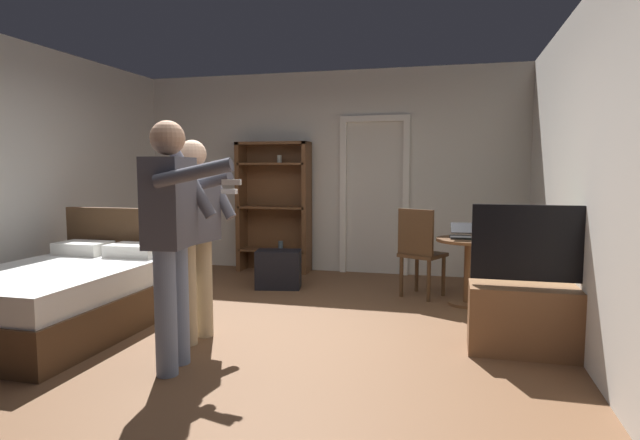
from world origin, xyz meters
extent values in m
plane|color=brown|center=(0.00, 0.00, 0.00)|extent=(6.56, 6.56, 0.00)
cube|color=beige|center=(0.00, 3.04, 1.37)|extent=(5.52, 0.12, 2.75)
cube|color=beige|center=(2.70, 0.00, 1.37)|extent=(0.12, 6.20, 2.75)
cube|color=white|center=(0.24, 2.96, 1.02)|extent=(0.08, 0.08, 2.05)
cube|color=white|center=(1.09, 2.96, 1.02)|extent=(0.08, 0.08, 2.05)
cube|color=white|center=(0.67, 2.96, 2.09)|extent=(0.93, 0.08, 0.08)
cube|color=#4C331E|center=(-1.61, -0.27, 0.17)|extent=(1.34, 1.99, 0.35)
cube|color=white|center=(-1.61, -0.27, 0.46)|extent=(1.28, 1.93, 0.22)
cube|color=#4C331E|center=(-1.61, 0.68, 0.51)|extent=(1.34, 0.08, 1.02)
cube|color=white|center=(-1.91, 0.42, 0.63)|extent=(0.50, 0.34, 0.12)
cube|color=white|center=(-1.32, 0.42, 0.63)|extent=(0.50, 0.34, 0.12)
cube|color=brown|center=(-1.18, 2.78, 0.90)|extent=(0.06, 0.32, 1.79)
cube|color=brown|center=(-0.23, 2.78, 0.90)|extent=(0.06, 0.32, 1.79)
cube|color=brown|center=(-0.70, 2.78, 1.77)|extent=(1.01, 0.32, 0.04)
cube|color=brown|center=(-0.70, 2.93, 0.90)|extent=(1.01, 0.02, 1.79)
cube|color=brown|center=(-0.70, 2.78, 0.30)|extent=(0.95, 0.32, 0.03)
cylinder|color=#445664|center=(-0.60, 2.78, 0.37)|extent=(0.07, 0.07, 0.11)
cube|color=brown|center=(-0.70, 2.78, 0.90)|extent=(0.95, 0.32, 0.03)
cube|color=brown|center=(-0.70, 2.78, 1.49)|extent=(0.95, 0.32, 0.03)
cylinder|color=#AFB1A2|center=(-0.61, 2.78, 1.56)|extent=(0.06, 0.06, 0.10)
cube|color=brown|center=(2.34, 0.16, 0.26)|extent=(1.01, 0.40, 0.53)
cube|color=black|center=(2.34, 0.14, 0.87)|extent=(1.00, 0.05, 0.58)
cube|color=#52835D|center=(2.34, 0.17, 0.87)|extent=(0.94, 0.01, 0.52)
cylinder|color=brown|center=(1.87, 1.56, 0.33)|extent=(0.08, 0.08, 0.67)
cylinder|color=brown|center=(1.87, 1.56, 0.01)|extent=(0.40, 0.40, 0.03)
cylinder|color=brown|center=(1.87, 1.56, 0.68)|extent=(0.67, 0.67, 0.03)
cube|color=black|center=(1.84, 1.56, 0.71)|extent=(0.33, 0.24, 0.02)
cube|color=black|center=(1.84, 1.44, 0.82)|extent=(0.33, 0.21, 0.09)
cube|color=navy|center=(1.84, 1.45, 0.82)|extent=(0.30, 0.17, 0.08)
cylinder|color=#18552F|center=(2.01, 1.48, 0.79)|extent=(0.06, 0.06, 0.18)
cylinder|color=#18552F|center=(2.01, 1.48, 0.91)|extent=(0.03, 0.03, 0.05)
cylinder|color=#4C331E|center=(1.62, 1.89, 0.23)|extent=(0.04, 0.04, 0.45)
cylinder|color=#4C331E|center=(1.31, 2.04, 0.23)|extent=(0.04, 0.04, 0.45)
cylinder|color=#4C331E|center=(1.47, 1.59, 0.23)|extent=(0.04, 0.04, 0.45)
cylinder|color=#4C331E|center=(1.16, 1.74, 0.23)|extent=(0.04, 0.04, 0.45)
cube|color=#4C331E|center=(1.39, 1.82, 0.47)|extent=(0.56, 0.56, 0.04)
cube|color=#4C331E|center=(1.31, 1.66, 0.74)|extent=(0.39, 0.22, 0.50)
cylinder|color=slate|center=(-0.23, -0.68, 0.44)|extent=(0.15, 0.15, 0.88)
cylinder|color=slate|center=(-0.20, -0.91, 0.44)|extent=(0.15, 0.15, 0.88)
cube|color=#4C4C56|center=(-0.21, -0.80, 1.19)|extent=(0.31, 0.43, 0.62)
sphere|color=tan|center=(-0.21, -0.80, 1.64)|extent=(0.24, 0.24, 0.24)
cylinder|color=#4C4C56|center=(-0.15, -0.56, 1.31)|extent=(0.35, 0.13, 0.50)
cylinder|color=#4C4C56|center=(0.07, -0.99, 1.40)|extent=(0.54, 0.16, 0.20)
cube|color=white|center=(0.34, -0.98, 1.34)|extent=(0.12, 0.05, 0.04)
cylinder|color=tan|center=(-0.34, -0.07, 0.42)|extent=(0.15, 0.15, 0.83)
cylinder|color=tan|center=(-0.37, -0.29, 0.42)|extent=(0.15, 0.15, 0.83)
cube|color=#4C4C56|center=(-0.36, -0.18, 1.13)|extent=(0.31, 0.44, 0.59)
sphere|color=#D8AD8C|center=(-0.36, -0.18, 1.54)|extent=(0.23, 0.23, 0.23)
cylinder|color=#4C4C56|center=(-0.24, 0.03, 1.23)|extent=(0.34, 0.13, 0.48)
cylinder|color=#4C4C56|center=(-0.14, -0.44, 1.32)|extent=(0.51, 0.16, 0.20)
cube|color=white|center=(0.10, -0.50, 1.26)|extent=(0.12, 0.05, 0.04)
cube|color=black|center=(-0.31, 1.80, 0.23)|extent=(0.57, 0.41, 0.45)
camera|label=1|loc=(1.68, -4.04, 1.43)|focal=29.28mm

